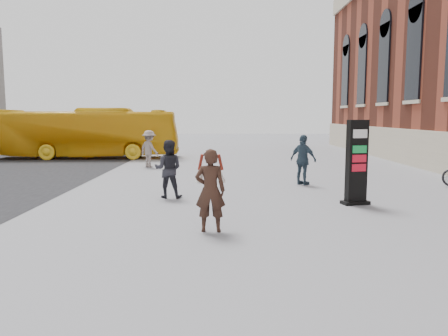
{
  "coord_description": "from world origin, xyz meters",
  "views": [
    {
      "loc": [
        0.08,
        -9.81,
        2.48
      ],
      "look_at": [
        0.11,
        0.35,
        1.25
      ],
      "focal_mm": 35.0,
      "sensor_mm": 36.0,
      "label": 1
    }
  ],
  "objects_px": {
    "info_pylon": "(357,163)",
    "pedestrian_c": "(303,160)",
    "bus": "(88,133)",
    "woman": "(210,189)",
    "pedestrian_b": "(149,149)",
    "pedestrian_a": "(168,169)"
  },
  "relations": [
    {
      "from": "info_pylon",
      "to": "pedestrian_c",
      "type": "bearing_deg",
      "value": 89.28
    },
    {
      "from": "bus",
      "to": "info_pylon",
      "type": "bearing_deg",
      "value": -141.9
    },
    {
      "from": "info_pylon",
      "to": "woman",
      "type": "xyz_separation_m",
      "value": [
        -3.99,
        -2.87,
        -0.27
      ]
    },
    {
      "from": "pedestrian_b",
      "to": "pedestrian_c",
      "type": "xyz_separation_m",
      "value": [
        6.42,
        -5.37,
        0.01
      ]
    },
    {
      "from": "woman",
      "to": "pedestrian_a",
      "type": "height_order",
      "value": "woman"
    },
    {
      "from": "bus",
      "to": "pedestrian_b",
      "type": "distance_m",
      "value": 6.34
    },
    {
      "from": "pedestrian_a",
      "to": "pedestrian_c",
      "type": "bearing_deg",
      "value": -147.57
    },
    {
      "from": "pedestrian_a",
      "to": "pedestrian_b",
      "type": "distance_m",
      "value": 8.06
    },
    {
      "from": "info_pylon",
      "to": "pedestrian_b",
      "type": "xyz_separation_m",
      "value": [
        -7.25,
        8.86,
        -0.29
      ]
    },
    {
      "from": "bus",
      "to": "pedestrian_c",
      "type": "distance_m",
      "value": 14.67
    },
    {
      "from": "bus",
      "to": "pedestrian_b",
      "type": "xyz_separation_m",
      "value": [
        4.34,
        -4.59,
        -0.57
      ]
    },
    {
      "from": "woman",
      "to": "bus",
      "type": "relative_size",
      "value": 0.17
    },
    {
      "from": "bus",
      "to": "pedestrian_b",
      "type": "relative_size",
      "value": 5.89
    },
    {
      "from": "bus",
      "to": "pedestrian_a",
      "type": "relative_size",
      "value": 5.97
    },
    {
      "from": "woman",
      "to": "bus",
      "type": "bearing_deg",
      "value": -64.67
    },
    {
      "from": "bus",
      "to": "pedestrian_a",
      "type": "xyz_separation_m",
      "value": [
        6.22,
        -12.43,
        -0.58
      ]
    },
    {
      "from": "pedestrian_a",
      "to": "bus",
      "type": "bearing_deg",
      "value": -59.57
    },
    {
      "from": "bus",
      "to": "pedestrian_a",
      "type": "bearing_deg",
      "value": -156.07
    },
    {
      "from": "woman",
      "to": "pedestrian_c",
      "type": "xyz_separation_m",
      "value": [
        3.16,
        6.36,
        -0.01
      ]
    },
    {
      "from": "bus",
      "to": "pedestrian_c",
      "type": "xyz_separation_m",
      "value": [
        10.75,
        -9.96,
        -0.55
      ]
    },
    {
      "from": "info_pylon",
      "to": "bus",
      "type": "distance_m",
      "value": 17.76
    },
    {
      "from": "pedestrian_c",
      "to": "pedestrian_a",
      "type": "bearing_deg",
      "value": 72.87
    }
  ]
}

